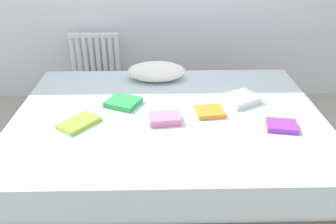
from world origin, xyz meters
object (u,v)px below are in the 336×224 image
object	(u,v)px
textbook_pink	(164,119)
textbook_purple	(282,126)
textbook_white	(240,99)
textbook_green	(123,102)
textbook_orange	(209,112)
pillow	(157,71)
textbook_lime	(79,123)
bed	(168,146)
radiator	(96,62)

from	to	relation	value
textbook_pink	textbook_purple	size ratio (longest dim) A/B	1.06
textbook_white	textbook_green	distance (m)	0.79
textbook_orange	textbook_purple	world-z (taller)	textbook_purple
textbook_purple	textbook_orange	bearing A→B (deg)	165.57
pillow	textbook_orange	world-z (taller)	pillow
textbook_lime	pillow	bearing A→B (deg)	4.50
pillow	textbook_pink	distance (m)	0.66
textbook_orange	textbook_pink	size ratio (longest dim) A/B	0.92
pillow	textbook_lime	xyz separation A→B (m)	(-0.47, -0.68, -0.05)
textbook_white	textbook_green	size ratio (longest dim) A/B	1.08
pillow	textbook_pink	size ratio (longest dim) A/B	2.37
textbook_purple	textbook_pink	bearing A→B (deg)	-177.26
bed	textbook_green	bearing A→B (deg)	157.74
textbook_pink	radiator	bearing A→B (deg)	108.83
textbook_pink	textbook_orange	bearing A→B (deg)	11.17
bed	textbook_white	xyz separation A→B (m)	(0.49, 0.15, 0.28)
bed	textbook_lime	size ratio (longest dim) A/B	8.27
textbook_white	textbook_lime	bearing A→B (deg)	164.76
textbook_purple	textbook_white	bearing A→B (deg)	126.95
textbook_orange	textbook_green	bearing A→B (deg)	158.67
textbook_orange	textbook_purple	size ratio (longest dim) A/B	0.98
radiator	textbook_orange	distance (m)	1.53
textbook_green	textbook_lime	bearing A→B (deg)	-108.63
bed	textbook_green	world-z (taller)	textbook_green
textbook_green	textbook_lime	xyz separation A→B (m)	(-0.24, -0.26, -0.00)
radiator	textbook_white	size ratio (longest dim) A/B	2.50
pillow	textbook_orange	size ratio (longest dim) A/B	2.57
textbook_green	textbook_purple	world-z (taller)	textbook_green
textbook_white	textbook_purple	size ratio (longest dim) A/B	1.24
textbook_pink	textbook_green	distance (m)	0.36
bed	textbook_orange	xyz separation A→B (m)	(0.26, -0.02, 0.27)
textbook_orange	textbook_green	world-z (taller)	textbook_green
textbook_orange	textbook_white	distance (m)	0.28
pillow	textbook_purple	distance (m)	1.06
bed	textbook_purple	xyz separation A→B (m)	(0.67, -0.20, 0.27)
pillow	textbook_green	size ratio (longest dim) A/B	2.19
textbook_white	textbook_green	xyz separation A→B (m)	(-0.79, -0.02, -0.00)
radiator	textbook_orange	size ratio (longest dim) A/B	3.17
textbook_lime	textbook_white	bearing A→B (deg)	-36.02
textbook_white	textbook_lime	distance (m)	1.07
pillow	textbook_lime	world-z (taller)	pillow
textbook_pink	textbook_lime	xyz separation A→B (m)	(-0.52, -0.02, -0.01)
bed	textbook_orange	size ratio (longest dim) A/B	11.53
radiator	pillow	bearing A→B (deg)	-48.01
textbook_lime	radiator	bearing A→B (deg)	44.08
textbook_purple	bed	bearing A→B (deg)	173.37
textbook_green	radiator	bearing A→B (deg)	133.49
textbook_purple	radiator	bearing A→B (deg)	143.71
radiator	pillow	world-z (taller)	radiator
radiator	textbook_purple	size ratio (longest dim) A/B	3.11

